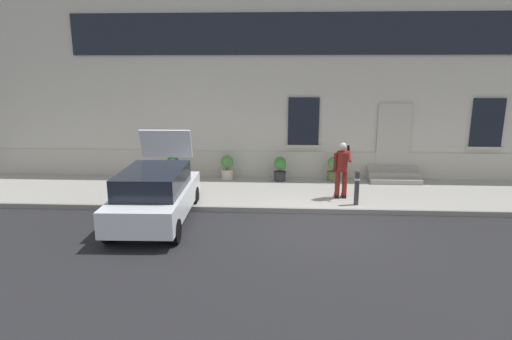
% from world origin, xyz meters
% --- Properties ---
extents(ground_plane, '(80.00, 80.00, 0.00)m').
position_xyz_m(ground_plane, '(0.00, 0.00, 0.00)').
color(ground_plane, '#232326').
extents(sidewalk, '(24.00, 3.60, 0.15)m').
position_xyz_m(sidewalk, '(0.00, 2.80, 0.07)').
color(sidewalk, '#99968E').
rests_on(sidewalk, ground).
extents(curb_edge, '(24.00, 0.12, 0.15)m').
position_xyz_m(curb_edge, '(0.00, 0.94, 0.07)').
color(curb_edge, gray).
rests_on(curb_edge, ground).
extents(building_facade, '(24.00, 1.52, 7.50)m').
position_xyz_m(building_facade, '(0.01, 5.29, 3.73)').
color(building_facade, beige).
rests_on(building_facade, ground).
extents(entrance_stoop, '(1.77, 0.96, 0.48)m').
position_xyz_m(entrance_stoop, '(2.98, 4.23, 0.34)').
color(entrance_stoop, '#9E998E').
rests_on(entrance_stoop, sidewalk).
extents(hatchback_car_white, '(1.89, 4.11, 2.34)m').
position_xyz_m(hatchback_car_white, '(-4.35, -0.06, 0.80)').
color(hatchback_car_white, white).
rests_on(hatchback_car_white, ground).
extents(bollard_near_person, '(0.15, 0.15, 1.04)m').
position_xyz_m(bollard_near_person, '(1.21, 1.35, 0.71)').
color(bollard_near_person, '#333338').
rests_on(bollard_near_person, sidewalk).
extents(person_on_phone, '(0.51, 0.49, 1.75)m').
position_xyz_m(person_on_phone, '(0.84, 1.99, 1.15)').
color(person_on_phone, maroon).
rests_on(person_on_phone, sidewalk).
extents(planter_terracotta, '(0.44, 0.44, 0.86)m').
position_xyz_m(planter_terracotta, '(-4.83, 3.92, 0.61)').
color(planter_terracotta, '#B25B38').
rests_on(planter_terracotta, sidewalk).
extents(planter_cream, '(0.44, 0.44, 0.86)m').
position_xyz_m(planter_cream, '(-2.93, 4.16, 0.61)').
color(planter_cream, beige).
rests_on(planter_cream, sidewalk).
extents(planter_charcoal, '(0.44, 0.44, 0.86)m').
position_xyz_m(planter_charcoal, '(-1.03, 3.99, 0.61)').
color(planter_charcoal, '#2D2D30').
rests_on(planter_charcoal, sidewalk).
extents(planter_olive, '(0.44, 0.44, 0.86)m').
position_xyz_m(planter_olive, '(0.87, 4.10, 0.61)').
color(planter_olive, '#606B38').
rests_on(planter_olive, sidewalk).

